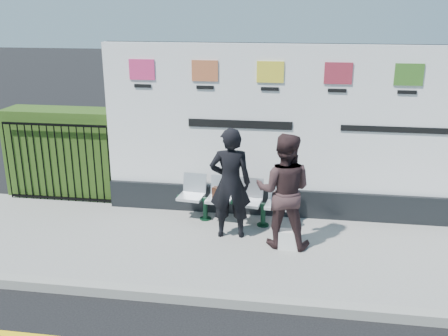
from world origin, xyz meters
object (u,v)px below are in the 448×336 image
(woman_left, at_px, (230,183))
(woman_right, at_px, (284,191))
(bench, at_px, (234,211))
(billboard, at_px, (333,146))

(woman_left, distance_m, woman_right, 0.87)
(bench, distance_m, woman_right, 1.32)
(bench, height_order, woman_left, woman_left)
(woman_left, bearing_deg, woman_right, 159.14)
(woman_left, xyz_separation_m, woman_right, (0.85, -0.20, -0.01))
(billboard, distance_m, woman_left, 1.97)
(billboard, xyz_separation_m, woman_left, (-1.63, -1.04, -0.39))
(bench, xyz_separation_m, woman_right, (0.86, -0.73, 0.69))
(billboard, height_order, woman_left, billboard)
(billboard, height_order, woman_right, billboard)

